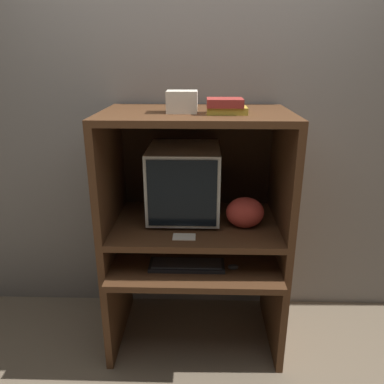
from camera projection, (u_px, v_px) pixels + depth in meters
ground_plane at (194, 371)px, 2.19m from camera, size 12.00×12.00×0.00m
wall_back at (197, 128)px, 2.42m from camera, size 6.00×0.06×2.60m
desk_base at (195, 286)px, 2.31m from camera, size 1.03×0.73×0.62m
desk_monitor_shelf at (196, 228)px, 2.24m from camera, size 1.03×0.66×0.19m
hutch_upper at (196, 149)px, 2.11m from camera, size 1.03×0.66×0.65m
crt_monitor at (184, 182)px, 2.22m from camera, size 0.41×0.46×0.43m
keyboard at (187, 265)px, 2.10m from camera, size 0.42×0.15×0.03m
mouse at (233, 267)px, 2.08m from camera, size 0.06×0.04×0.03m
snack_bag at (245, 213)px, 2.12m from camera, size 0.22×0.16×0.18m
book_stack at (226, 106)px, 1.90m from camera, size 0.20×0.16×0.08m
paper_card at (184, 237)px, 2.03m from camera, size 0.12×0.08×0.00m
storage_box at (182, 102)px, 1.94m from camera, size 0.16×0.13×0.11m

